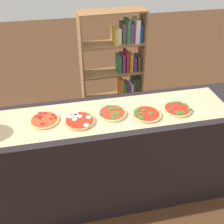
% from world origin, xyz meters
% --- Properties ---
extents(ground_plane, '(12.00, 12.00, 0.00)m').
position_xyz_m(ground_plane, '(0.00, 0.00, 0.00)').
color(ground_plane, '#4C2D19').
extents(counter, '(2.35, 0.57, 0.94)m').
position_xyz_m(counter, '(0.00, 0.00, 0.47)').
color(counter, black).
rests_on(counter, ground_plane).
extents(parchment_paper, '(1.90, 0.45, 0.00)m').
position_xyz_m(parchment_paper, '(0.00, 0.00, 0.95)').
color(parchment_paper, tan).
rests_on(parchment_paper, counter).
extents(pizza_pepperoni_0, '(0.22, 0.22, 0.02)m').
position_xyz_m(pizza_pepperoni_0, '(-0.52, 0.01, 0.96)').
color(pizza_pepperoni_0, '#DBB26B').
rests_on(pizza_pepperoni_0, parchment_paper).
extents(pizza_mozzarella_1, '(0.23, 0.23, 0.02)m').
position_xyz_m(pizza_mozzarella_1, '(-0.26, -0.05, 0.96)').
color(pizza_mozzarella_1, tan).
rests_on(pizza_mozzarella_1, parchment_paper).
extents(pizza_spinach_2, '(0.22, 0.22, 0.03)m').
position_xyz_m(pizza_spinach_2, '(-0.00, -0.01, 0.96)').
color(pizza_spinach_2, '#E5C17F').
rests_on(pizza_spinach_2, parchment_paper).
extents(pizza_spinach_3, '(0.24, 0.24, 0.02)m').
position_xyz_m(pizza_spinach_3, '(0.26, -0.07, 0.96)').
color(pizza_spinach_3, tan).
rests_on(pizza_spinach_3, parchment_paper).
extents(pizza_spinach_4, '(0.22, 0.22, 0.03)m').
position_xyz_m(pizza_spinach_4, '(0.52, -0.06, 0.96)').
color(pizza_spinach_4, '#DBB26B').
rests_on(pizza_spinach_4, parchment_paper).
extents(bookshelf, '(0.74, 0.28, 1.43)m').
position_xyz_m(bookshelf, '(0.34, 1.15, 0.73)').
color(bookshelf, brown).
rests_on(bookshelf, ground_plane).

